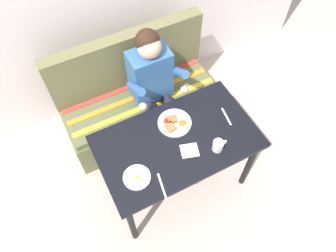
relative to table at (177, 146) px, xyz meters
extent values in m
plane|color=beige|center=(0.00, 0.00, -0.65)|extent=(8.00, 8.00, 0.00)
cube|color=black|center=(0.00, 0.00, 0.06)|extent=(1.20, 0.70, 0.04)
cylinder|color=black|center=(-0.54, -0.29, -0.30)|extent=(0.05, 0.05, 0.69)
cylinder|color=black|center=(0.54, -0.29, -0.30)|extent=(0.05, 0.05, 0.69)
cylinder|color=black|center=(-0.54, 0.29, -0.30)|extent=(0.05, 0.05, 0.69)
cylinder|color=black|center=(0.54, 0.29, -0.30)|extent=(0.05, 0.05, 0.69)
cube|color=#686641|center=(0.00, 0.72, -0.45)|extent=(1.44, 0.56, 0.40)
cube|color=#606541|center=(0.00, 0.72, -0.22)|extent=(1.40, 0.52, 0.06)
cube|color=#686641|center=(0.00, 0.94, 0.08)|extent=(1.44, 0.12, 0.54)
cube|color=yellow|center=(0.00, 0.58, -0.18)|extent=(1.38, 0.05, 0.01)
cube|color=orange|center=(0.00, 0.72, -0.18)|extent=(1.38, 0.05, 0.01)
cube|color=#C63D33|center=(0.00, 0.86, -0.18)|extent=(1.38, 0.05, 0.01)
cube|color=#326097|center=(0.09, 0.66, 0.11)|extent=(0.34, 0.22, 0.48)
sphere|color=#DBAD89|center=(0.09, 0.64, 0.44)|extent=(0.19, 0.19, 0.19)
sphere|color=#331E14|center=(0.09, 0.67, 0.47)|extent=(0.19, 0.19, 0.19)
cylinder|color=#326097|center=(-0.10, 0.52, 0.18)|extent=(0.07, 0.29, 0.23)
cylinder|color=#326097|center=(0.28, 0.52, 0.18)|extent=(0.07, 0.29, 0.23)
sphere|color=#DBAD89|center=(-0.10, 0.40, 0.08)|extent=(0.07, 0.07, 0.07)
sphere|color=#DBAD89|center=(0.28, 0.40, 0.08)|extent=(0.07, 0.07, 0.07)
cylinder|color=#232333|center=(0.01, 0.49, -0.13)|extent=(0.09, 0.34, 0.09)
cylinder|color=#232333|center=(0.01, 0.32, -0.39)|extent=(0.08, 0.08, 0.52)
cube|color=black|center=(0.01, 0.26, -0.62)|extent=(0.09, 0.20, 0.05)
cylinder|color=#232333|center=(0.18, 0.49, -0.13)|extent=(0.09, 0.34, 0.09)
cylinder|color=#232333|center=(0.18, 0.32, -0.39)|extent=(0.08, 0.08, 0.52)
cube|color=black|center=(0.18, 0.26, -0.62)|extent=(0.09, 0.20, 0.05)
cylinder|color=white|center=(0.05, 0.14, 0.09)|extent=(0.26, 0.26, 0.02)
cube|color=brown|center=(0.04, 0.17, 0.11)|extent=(0.10, 0.09, 0.02)
cube|color=olive|center=(0.00, 0.11, 0.11)|extent=(0.08, 0.09, 0.02)
sphere|color=red|center=(-0.01, 0.17, 0.12)|extent=(0.04, 0.04, 0.04)
ellipsoid|color=#CC6623|center=(0.10, 0.10, 0.11)|extent=(0.06, 0.05, 0.02)
cylinder|color=white|center=(-0.39, -0.14, 0.09)|extent=(0.19, 0.19, 0.01)
ellipsoid|color=white|center=(-0.39, -0.14, 0.10)|extent=(0.09, 0.08, 0.01)
sphere|color=yellow|center=(-0.39, -0.14, 0.11)|extent=(0.03, 0.03, 0.03)
cylinder|color=white|center=(0.23, -0.20, 0.13)|extent=(0.08, 0.08, 0.09)
cylinder|color=brown|center=(0.23, -0.20, 0.16)|extent=(0.07, 0.07, 0.01)
torus|color=white|center=(0.28, -0.20, 0.13)|extent=(0.05, 0.01, 0.05)
cube|color=silver|center=(0.04, -0.12, 0.09)|extent=(0.16, 0.15, 0.01)
cube|color=silver|center=(0.44, 0.01, 0.08)|extent=(0.04, 0.17, 0.00)
cube|color=silver|center=(-0.27, -0.28, 0.08)|extent=(0.05, 0.20, 0.00)
camera|label=1|loc=(-0.63, -1.07, 2.16)|focal=34.80mm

